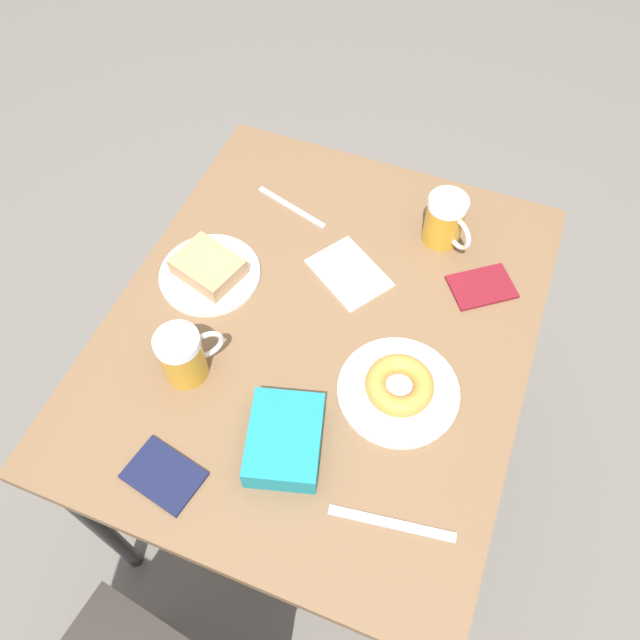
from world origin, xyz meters
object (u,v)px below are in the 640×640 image
(plate_with_donut, at_px, (399,388))
(napkin_folded, at_px, (349,273))
(plate_with_cake, at_px, (209,270))
(beer_mug_left, at_px, (445,220))
(passport_far_edge, at_px, (164,475))
(passport_near_edge, at_px, (482,287))
(beer_mug_center, at_px, (183,355))
(blue_pouch, at_px, (285,440))
(fork, at_px, (291,207))
(knife, at_px, (392,524))

(plate_with_donut, bearing_deg, napkin_folded, -51.89)
(plate_with_cake, xyz_separation_m, beer_mug_left, (-0.42, -0.27, 0.04))
(plate_with_donut, height_order, beer_mug_left, beer_mug_left)
(passport_far_edge, bearing_deg, beer_mug_left, -113.69)
(napkin_folded, xyz_separation_m, passport_near_edge, (-0.26, -0.06, 0.00))
(plate_with_cake, height_order, passport_far_edge, plate_with_cake)
(beer_mug_center, relative_size, blue_pouch, 0.60)
(fork, bearing_deg, plate_with_donut, 135.53)
(passport_near_edge, height_order, blue_pouch, blue_pouch)
(plate_with_donut, xyz_separation_m, passport_near_edge, (-0.09, -0.29, -0.01))
(plate_with_cake, xyz_separation_m, passport_near_edge, (-0.53, -0.17, -0.01))
(passport_far_edge, bearing_deg, blue_pouch, -143.89)
(knife, bearing_deg, plate_with_donut, -75.14)
(napkin_folded, xyz_separation_m, fork, (0.18, -0.13, -0.00))
(passport_near_edge, bearing_deg, beer_mug_center, 39.70)
(beer_mug_center, height_order, fork, beer_mug_center)
(beer_mug_left, height_order, knife, beer_mug_left)
(knife, xyz_separation_m, blue_pouch, (0.21, -0.06, 0.03))
(plate_with_donut, xyz_separation_m, fork, (0.36, -0.35, -0.02))
(plate_with_cake, relative_size, knife, 0.99)
(plate_with_donut, bearing_deg, passport_far_edge, 42.42)
(plate_with_cake, xyz_separation_m, plate_with_donut, (-0.44, 0.11, -0.00))
(knife, height_order, blue_pouch, blue_pouch)
(napkin_folded, distance_m, fork, 0.22)
(beer_mug_left, bearing_deg, passport_far_edge, 66.31)
(beer_mug_left, relative_size, beer_mug_center, 1.00)
(plate_with_donut, distance_m, fork, 0.50)
(beer_mug_left, distance_m, passport_near_edge, 0.16)
(beer_mug_center, relative_size, fork, 0.63)
(plate_with_donut, distance_m, passport_far_edge, 0.44)
(passport_far_edge, bearing_deg, plate_with_cake, -73.75)
(knife, bearing_deg, beer_mug_left, -82.18)
(plate_with_cake, relative_size, napkin_folded, 1.06)
(beer_mug_center, xyz_separation_m, knife, (-0.44, 0.13, -0.06))
(fork, relative_size, knife, 0.87)
(beer_mug_left, bearing_deg, blue_pouch, 77.03)
(passport_far_edge, bearing_deg, fork, -86.77)
(knife, relative_size, passport_far_edge, 1.48)
(beer_mug_left, relative_size, knife, 0.54)
(fork, relative_size, passport_near_edge, 1.18)
(beer_mug_center, bearing_deg, beer_mug_left, -126.17)
(beer_mug_center, relative_size, passport_far_edge, 0.81)
(plate_with_donut, xyz_separation_m, blue_pouch, (0.15, 0.17, 0.01))
(knife, xyz_separation_m, passport_far_edge, (0.38, 0.06, 0.00))
(plate_with_donut, xyz_separation_m, beer_mug_center, (0.38, 0.10, 0.04))
(napkin_folded, height_order, fork, same)
(napkin_folded, xyz_separation_m, passport_far_edge, (0.15, 0.52, 0.00))
(fork, bearing_deg, blue_pouch, 111.62)
(beer_mug_left, relative_size, passport_far_edge, 0.81)
(plate_with_cake, bearing_deg, beer_mug_center, 106.48)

